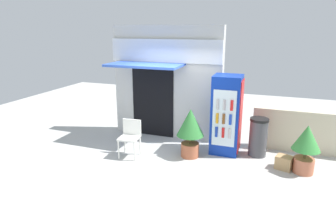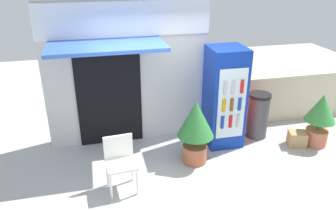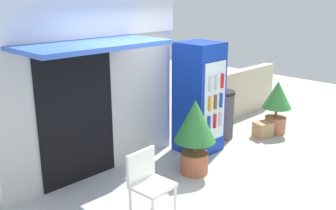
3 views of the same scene
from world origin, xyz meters
name	(u,v)px [view 1 (image 1 of 3)]	position (x,y,z in m)	size (l,w,h in m)	color
ground	(166,163)	(0.00, 0.00, 0.00)	(16.00, 16.00, 0.00)	#B2B2AD
storefront_building	(166,81)	(-0.62, 1.69, 1.58)	(3.05, 1.29, 3.05)	silver
drink_cooler	(227,115)	(1.16, 1.10, 0.96)	(0.68, 0.73, 1.91)	#0C2D9E
plastic_chair	(130,135)	(-0.93, 0.11, 0.53)	(0.48, 0.46, 0.88)	white
potted_plant_near_shop	(190,128)	(0.42, 0.54, 0.72)	(0.64, 0.64, 1.17)	#AD5B3D
potted_plant_curbside	(306,145)	(2.90, 0.57, 0.64)	(0.57, 0.57, 1.05)	#BC6B4C
trash_bin	(258,137)	(1.93, 1.15, 0.47)	(0.44, 0.44, 0.93)	#47474C
stone_boundary_wall	(313,133)	(3.17, 1.75, 0.52)	(2.82, 0.21, 1.04)	beige
cardboard_box	(284,163)	(2.52, 0.61, 0.15)	(0.33, 0.27, 0.29)	tan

